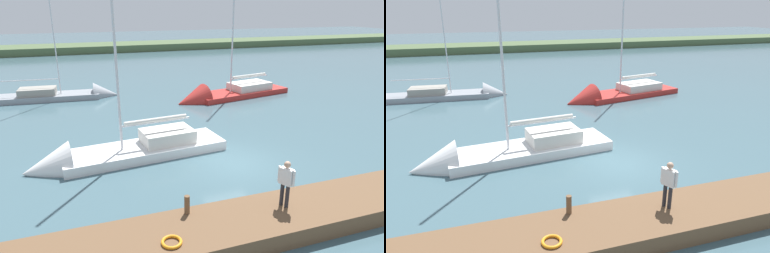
% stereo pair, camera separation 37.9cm
% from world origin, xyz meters
% --- Properties ---
extents(ground_plane, '(200.00, 200.00, 0.00)m').
position_xyz_m(ground_plane, '(0.00, 0.00, 0.00)').
color(ground_plane, '#42606B').
extents(far_shoreline, '(180.00, 8.00, 2.40)m').
position_xyz_m(far_shoreline, '(0.00, -50.10, 0.00)').
color(far_shoreline, '#4C603D').
rests_on(far_shoreline, ground_plane).
extents(dock_pier, '(26.42, 2.52, 0.67)m').
position_xyz_m(dock_pier, '(0.00, 5.39, 0.34)').
color(dock_pier, brown).
rests_on(dock_pier, ground_plane).
extents(mooring_post_far, '(0.19, 0.19, 0.68)m').
position_xyz_m(mooring_post_far, '(3.96, 4.51, 1.01)').
color(mooring_post_far, brown).
rests_on(mooring_post_far, dock_pier).
extents(life_ring_buoy, '(0.66, 0.66, 0.10)m').
position_xyz_m(life_ring_buoy, '(4.92, 5.90, 0.72)').
color(life_ring_buoy, orange).
rests_on(life_ring_buoy, dock_pier).
extents(sailboat_near_dock, '(10.46, 3.53, 11.62)m').
position_xyz_m(sailboat_near_dock, '(5.79, -2.29, 0.22)').
color(sailboat_near_dock, white).
rests_on(sailboat_near_dock, ground_plane).
extents(sailboat_behind_pier, '(10.31, 3.03, 12.69)m').
position_xyz_m(sailboat_behind_pier, '(7.73, -16.48, 0.18)').
color(sailboat_behind_pier, gray).
rests_on(sailboat_behind_pier, ground_plane).
extents(sailboat_far_left, '(11.07, 4.89, 13.63)m').
position_xyz_m(sailboat_far_left, '(-4.60, -12.15, 0.19)').
color(sailboat_far_left, '#B22823').
rests_on(sailboat_far_left, ground_plane).
extents(person_on_dock, '(0.41, 0.60, 1.75)m').
position_xyz_m(person_on_dock, '(0.51, 5.19, 1.69)').
color(person_on_dock, '#28282D').
rests_on(person_on_dock, dock_pier).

